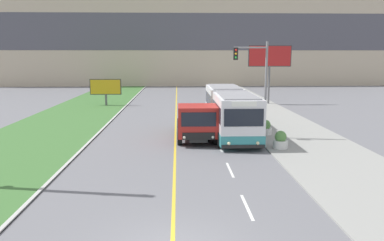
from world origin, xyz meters
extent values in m
cube|color=silver|center=(2.75, 3.20, 0.00)|extent=(0.12, 2.40, 0.01)
cube|color=silver|center=(2.75, 7.80, 0.00)|extent=(0.12, 2.40, 0.01)
cube|color=silver|center=(2.75, 12.40, 0.00)|extent=(0.12, 2.40, 0.01)
cube|color=silver|center=(2.75, 17.00, 0.00)|extent=(0.12, 2.40, 0.01)
cube|color=silver|center=(2.75, 21.60, 0.00)|extent=(0.12, 2.40, 0.01)
cube|color=silver|center=(2.75, 26.20, 0.00)|extent=(0.12, 2.40, 0.01)
cube|color=silver|center=(2.75, 30.80, 0.00)|extent=(0.12, 2.40, 0.01)
cube|color=#BCAD93|center=(0.00, 61.74, 9.18)|extent=(80.00, 8.00, 18.36)
cube|color=#4C4C56|center=(0.00, 57.72, 9.64)|extent=(80.00, 0.04, 6.43)
cube|color=silver|center=(3.96, 13.80, 1.66)|extent=(2.59, 5.53, 2.77)
cube|color=teal|center=(3.96, 13.80, 0.62)|extent=(2.61, 5.55, 0.70)
cube|color=black|center=(3.96, 13.80, 2.07)|extent=(2.62, 5.08, 0.97)
cube|color=gray|center=(3.96, 13.80, 3.08)|extent=(2.21, 4.97, 0.08)
cube|color=silver|center=(3.96, 20.22, 1.66)|extent=(2.59, 5.53, 2.77)
cube|color=teal|center=(3.96, 20.22, 0.62)|extent=(2.61, 5.55, 0.70)
cube|color=black|center=(3.96, 20.22, 2.07)|extent=(2.62, 5.08, 0.97)
cube|color=gray|center=(3.96, 20.22, 3.08)|extent=(2.21, 4.97, 0.08)
cube|color=#474747|center=(3.96, 17.01, 1.66)|extent=(2.39, 0.90, 2.55)
cube|color=black|center=(3.96, 11.01, 2.07)|extent=(2.28, 0.04, 1.02)
cube|color=black|center=(3.96, 11.00, 0.38)|extent=(2.54, 0.06, 0.20)
sphere|color=#F4EAB2|center=(3.12, 10.99, 0.57)|extent=(0.20, 0.20, 0.20)
sphere|color=#F4EAB2|center=(4.80, 10.99, 0.57)|extent=(0.20, 0.20, 0.20)
cube|color=white|center=(3.96, 11.01, 2.86)|extent=(1.43, 0.04, 0.28)
cylinder|color=black|center=(2.73, 12.25, 0.50)|extent=(0.28, 1.00, 1.00)
cylinder|color=black|center=(5.19, 12.25, 0.50)|extent=(0.28, 1.00, 1.00)
cylinder|color=black|center=(2.73, 15.56, 0.50)|extent=(0.28, 1.00, 1.00)
cylinder|color=black|center=(5.19, 15.56, 0.50)|extent=(0.28, 1.00, 1.00)
cylinder|color=black|center=(2.73, 20.78, 0.50)|extent=(0.28, 1.00, 1.00)
cylinder|color=black|center=(5.19, 20.78, 0.50)|extent=(0.28, 1.00, 1.00)
cube|color=black|center=(1.43, 15.49, 0.45)|extent=(1.11, 6.64, 0.20)
cube|color=#AD231E|center=(1.43, 13.41, 1.50)|extent=(2.47, 2.48, 1.92)
cube|color=black|center=(1.43, 12.15, 1.79)|extent=(2.10, 0.04, 0.86)
cube|color=black|center=(1.43, 12.14, 0.77)|extent=(1.98, 0.06, 0.44)
sphere|color=silver|center=(0.56, 12.13, 0.70)|extent=(0.18, 0.18, 0.18)
sphere|color=silver|center=(2.30, 12.13, 0.70)|extent=(0.18, 0.18, 0.18)
cube|color=#994C19|center=(1.43, 16.86, 0.61)|extent=(2.35, 3.91, 0.12)
cube|color=#994C19|center=(0.32, 16.86, 1.22)|extent=(0.12, 3.91, 1.34)
cube|color=#994C19|center=(2.54, 16.86, 1.22)|extent=(0.12, 3.91, 1.34)
cube|color=#994C19|center=(1.43, 14.96, 1.22)|extent=(2.35, 0.12, 1.34)
cube|color=#994C19|center=(1.43, 18.75, 1.22)|extent=(2.35, 0.12, 1.34)
cube|color=#994C19|center=(1.43, 14.96, 2.00)|extent=(2.35, 0.12, 0.24)
cylinder|color=black|center=(0.29, 13.16, 0.52)|extent=(0.30, 1.04, 1.04)
cylinder|color=black|center=(2.57, 13.16, 0.52)|extent=(0.30, 1.04, 1.04)
cylinder|color=black|center=(0.29, 17.05, 0.52)|extent=(0.30, 1.04, 1.04)
cylinder|color=black|center=(2.57, 17.05, 0.52)|extent=(0.30, 1.04, 1.04)
cylinder|color=slate|center=(6.05, 14.74, 3.24)|extent=(0.16, 0.16, 6.49)
cylinder|color=slate|center=(4.95, 14.74, 6.09)|extent=(2.20, 0.10, 0.10)
cube|color=black|center=(3.99, 14.74, 5.69)|extent=(0.28, 0.24, 0.80)
sphere|color=red|center=(3.99, 14.61, 5.93)|extent=(0.14, 0.14, 0.14)
sphere|color=orange|center=(3.99, 14.61, 5.69)|extent=(0.14, 0.14, 0.14)
sphere|color=green|center=(3.99, 14.61, 5.45)|extent=(0.14, 0.14, 0.14)
cylinder|color=#59595B|center=(10.62, 32.58, 2.19)|extent=(0.24, 0.24, 4.38)
cube|color=#333333|center=(10.62, 32.58, 5.49)|extent=(4.89, 0.20, 2.38)
cube|color=#AD1E1E|center=(10.62, 32.47, 5.49)|extent=(4.73, 0.02, 2.22)
cylinder|color=#59595B|center=(-7.88, 32.19, 0.65)|extent=(0.24, 0.24, 1.30)
cube|color=#333333|center=(-7.88, 32.19, 2.10)|extent=(3.47, 0.20, 1.75)
cube|color=gold|center=(-7.88, 32.08, 2.10)|extent=(3.31, 0.02, 1.59)
cylinder|color=silver|center=(6.33, 11.71, 0.32)|extent=(0.87, 0.87, 0.48)
sphere|color=#518442|center=(6.33, 11.71, 0.80)|extent=(0.69, 0.69, 0.69)
cylinder|color=silver|center=(6.33, 15.61, 0.31)|extent=(0.88, 0.88, 0.46)
sphere|color=#518442|center=(6.33, 15.61, 0.78)|extent=(0.70, 0.70, 0.70)
cylinder|color=silver|center=(6.36, 19.50, 0.31)|extent=(0.95, 0.95, 0.46)
sphere|color=#518442|center=(6.36, 19.50, 0.80)|extent=(0.76, 0.76, 0.76)
cylinder|color=silver|center=(6.39, 23.39, 0.30)|extent=(0.96, 0.96, 0.44)
sphere|color=#518442|center=(6.39, 23.39, 0.79)|extent=(0.77, 0.77, 0.77)
camera|label=1|loc=(0.19, -9.95, 5.62)|focal=35.00mm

